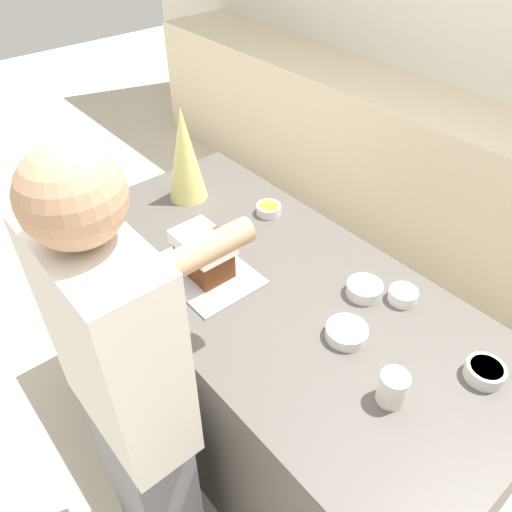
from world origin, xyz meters
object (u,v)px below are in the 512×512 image
object	(u,v)px
candy_bowl_front_corner	(269,209)
person	(131,403)
baking_tray	(205,271)
candy_bowl_beside_tree	(403,295)
gingerbread_house	(204,253)
candy_bowl_far_right	(347,332)
candy_bowl_near_tray_right	(485,371)
decorative_tree	(185,154)
candy_bowl_near_tray_left	(364,289)
mug	(393,388)

from	to	relation	value
candy_bowl_front_corner	person	world-z (taller)	person
baking_tray	candy_bowl_beside_tree	distance (m)	0.71
gingerbread_house	person	distance (m)	0.58
candy_bowl_far_right	person	world-z (taller)	person
candy_bowl_near_tray_right	candy_bowl_beside_tree	distance (m)	0.36
baking_tray	person	distance (m)	0.57
baking_tray	person	world-z (taller)	person
candy_bowl_far_right	decorative_tree	bearing A→B (deg)	175.36
baking_tray	candy_bowl_near_tray_left	distance (m)	0.58
candy_bowl_beside_tree	person	xyz separation A→B (m)	(-0.26, -0.92, -0.05)
candy_bowl_near_tray_right	candy_bowl_beside_tree	bearing A→B (deg)	167.13
gingerbread_house	candy_bowl_beside_tree	bearing A→B (deg)	38.06
mug	decorative_tree	bearing A→B (deg)	172.61
baking_tray	candy_bowl_near_tray_left	bearing A→B (deg)	38.45
candy_bowl_far_right	mug	distance (m)	0.25
candy_bowl_front_corner	person	size ratio (longest dim) A/B	0.06
candy_bowl_near_tray_right	mug	world-z (taller)	mug
mug	candy_bowl_near_tray_left	bearing A→B (deg)	140.20
candy_bowl_beside_tree	candy_bowl_front_corner	bearing A→B (deg)	-179.39
gingerbread_house	candy_bowl_beside_tree	world-z (taller)	gingerbread_house
gingerbread_house	candy_bowl_near_tray_left	distance (m)	0.58
mug	gingerbread_house	bearing A→B (deg)	-173.94
person	candy_bowl_near_tray_right	bearing A→B (deg)	53.80
candy_bowl_front_corner	person	bearing A→B (deg)	-64.48
candy_bowl_near_tray_left	candy_bowl_far_right	distance (m)	0.22
candy_bowl_near_tray_left	candy_bowl_beside_tree	size ratio (longest dim) A/B	1.27
decorative_tree	candy_bowl_near_tray_right	xyz separation A→B (m)	(1.38, 0.11, -0.18)
candy_bowl_near_tray_left	candy_bowl_beside_tree	world-z (taller)	same
decorative_tree	mug	world-z (taller)	decorative_tree
candy_bowl_near_tray_left	candy_bowl_near_tray_right	bearing A→B (deg)	-0.42
baking_tray	candy_bowl_near_tray_left	size ratio (longest dim) A/B	3.15
candy_bowl_far_right	baking_tray	bearing A→B (deg)	-163.33
baking_tray	candy_bowl_front_corner	bearing A→B (deg)	107.36
candy_bowl_beside_tree	gingerbread_house	bearing A→B (deg)	-141.94
baking_tray	gingerbread_house	distance (m)	0.09
candy_bowl_far_right	candy_bowl_beside_tree	world-z (taller)	candy_bowl_beside_tree
decorative_tree	baking_tray	bearing A→B (deg)	-27.74
candy_bowl_near_tray_left	mug	xyz separation A→B (m)	(0.33, -0.27, 0.03)
gingerbread_house	mug	xyz separation A→B (m)	(0.78, 0.08, -0.04)
decorative_tree	person	size ratio (longest dim) A/B	0.25
decorative_tree	candy_bowl_near_tray_left	distance (m)	0.94
decorative_tree	candy_bowl_near_tray_right	size ratio (longest dim) A/B	3.65
baking_tray	candy_bowl_near_tray_left	xyz separation A→B (m)	(0.45, 0.36, 0.02)
baking_tray	person	bearing A→B (deg)	-58.01
baking_tray	gingerbread_house	world-z (taller)	gingerbread_house
candy_bowl_far_right	candy_bowl_front_corner	bearing A→B (deg)	158.61
person	gingerbread_house	bearing A→B (deg)	121.95
gingerbread_house	candy_bowl_near_tray_left	xyz separation A→B (m)	(0.45, 0.36, -0.07)
candy_bowl_near_tray_right	candy_bowl_beside_tree	size ratio (longest dim) A/B	1.16
decorative_tree	candy_bowl_near_tray_left	world-z (taller)	decorative_tree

